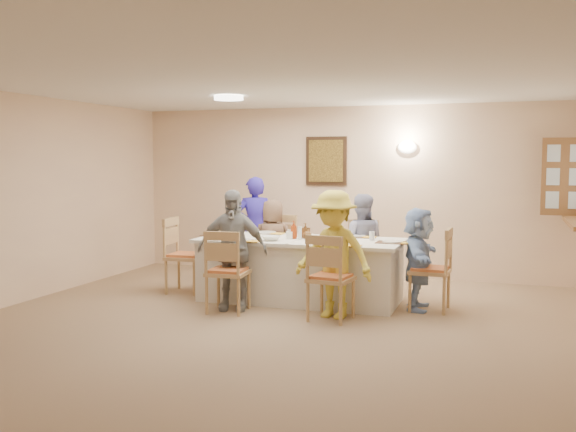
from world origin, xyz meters
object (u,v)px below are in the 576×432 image
(diner_back_left, at_px, (273,243))
(caregiver, at_px, (255,228))
(diner_right_end, at_px, (418,259))
(chair_back_left, at_px, (276,250))
(diner_back_right, at_px, (361,244))
(condiment_ketchup, at_px, (294,230))
(chair_left_end, at_px, (186,255))
(chair_front_right, at_px, (331,277))
(diner_front_right, at_px, (334,254))
(chair_back_right, at_px, (363,256))
(chair_front_left, at_px, (228,270))
(diner_front_left, at_px, (232,250))
(dining_table, at_px, (300,270))
(chair_right_end, at_px, (430,269))

(diner_back_left, bearing_deg, caregiver, -53.69)
(diner_right_end, xyz_separation_m, caregiver, (-2.47, 1.15, 0.15))
(chair_back_left, relative_size, diner_right_end, 0.82)
(diner_back_right, height_order, condiment_ketchup, diner_back_right)
(chair_left_end, distance_m, caregiver, 1.28)
(chair_front_right, relative_size, diner_front_right, 0.68)
(chair_back_right, xyz_separation_m, chair_front_left, (-1.20, -1.60, 0.01))
(chair_left_end, xyz_separation_m, diner_back_right, (2.15, 0.68, 0.15))
(chair_back_left, xyz_separation_m, chair_front_left, (0.00, -1.60, -0.01))
(chair_back_right, bearing_deg, diner_right_end, -54.07)
(caregiver, bearing_deg, diner_front_left, 82.73)
(chair_left_end, height_order, diner_front_right, diner_front_right)
(diner_front_right, bearing_deg, condiment_ketchup, 146.99)
(dining_table, xyz_separation_m, caregiver, (-1.05, 1.15, 0.36))
(chair_front_left, height_order, diner_back_right, diner_back_right)
(diner_back_left, distance_m, diner_front_left, 1.36)
(chair_left_end, bearing_deg, chair_back_right, -73.33)
(caregiver, bearing_deg, dining_table, 111.31)
(chair_front_left, relative_size, diner_front_right, 0.68)
(condiment_ketchup, bearing_deg, diner_back_left, 127.14)
(caregiver, bearing_deg, condiment_ketchup, 108.90)
(chair_back_left, distance_m, diner_front_right, 1.92)
(chair_left_end, distance_m, diner_front_right, 2.26)
(dining_table, bearing_deg, chair_front_left, -126.87)
(caregiver, bearing_deg, chair_back_right, 146.94)
(diner_back_right, height_order, diner_front_left, diner_front_left)
(diner_front_right, bearing_deg, chair_front_left, -162.59)
(dining_table, bearing_deg, chair_back_left, 126.87)
(chair_left_end, relative_size, diner_back_right, 0.76)
(chair_front_left, xyz_separation_m, diner_back_right, (1.20, 1.48, 0.17))
(diner_front_left, xyz_separation_m, condiment_ketchup, (0.52, 0.67, 0.18))
(caregiver, bearing_deg, chair_front_left, 81.91)
(chair_front_right, distance_m, diner_front_left, 1.23)
(chair_right_end, distance_m, diner_back_right, 1.18)
(chair_back_left, bearing_deg, dining_table, -44.81)
(chair_front_right, bearing_deg, dining_table, -45.75)
(chair_back_right, bearing_deg, chair_right_end, -49.88)
(chair_right_end, xyz_separation_m, diner_back_right, (-0.95, 0.68, 0.16))
(chair_front_right, xyz_separation_m, chair_right_end, (0.95, 0.80, 0.01))
(caregiver, bearing_deg, chair_front_right, 109.15)
(chair_left_end, distance_m, diner_back_left, 1.17)
(chair_front_left, xyz_separation_m, chair_left_end, (-0.95, 0.80, 0.02))
(chair_front_right, xyz_separation_m, diner_back_left, (-1.20, 1.48, 0.13))
(chair_front_right, xyz_separation_m, caregiver, (-1.65, 1.95, 0.27))
(chair_back_right, bearing_deg, chair_back_left, 170.22)
(diner_right_end, bearing_deg, condiment_ketchup, 87.17)
(diner_front_left, height_order, diner_front_right, diner_front_right)
(diner_front_left, distance_m, caregiver, 1.89)
(chair_back_right, relative_size, diner_front_right, 0.67)
(chair_front_right, xyz_separation_m, diner_right_end, (0.82, 0.80, 0.12))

